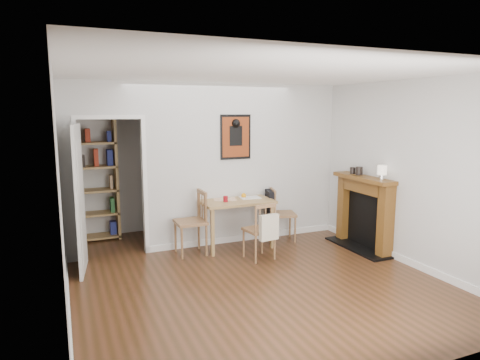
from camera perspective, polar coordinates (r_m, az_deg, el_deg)
name	(u,v)px	position (r m, az deg, el deg)	size (l,w,h in m)	color
ground	(246,272)	(5.93, 0.80, -12.22)	(5.20, 5.20, 0.00)	#4C2B18
room_shell	(218,166)	(6.86, -2.94, 1.92)	(5.20, 5.20, 5.20)	beige
dining_table	(236,205)	(6.82, -0.54, -3.41)	(1.13, 0.72, 0.77)	#9B8048
chair_left	(190,223)	(6.56, -6.63, -5.68)	(0.49, 0.49, 0.98)	#966E46
chair_right	(282,214)	(7.22, 5.57, -4.49)	(0.60, 0.55, 0.89)	#966E46
chair_front	(260,230)	(6.32, 2.63, -6.70)	(0.48, 0.53, 0.86)	#966E46
bookshelf	(90,179)	(7.55, -19.35, 0.10)	(0.89, 0.35, 2.11)	#9B8048
fireplace	(364,210)	(7.06, 16.26, -3.87)	(0.45, 1.25, 1.16)	brown
red_glass	(226,199)	(6.65, -1.94, -2.53)	(0.07, 0.07, 0.09)	maroon
orange_fruit	(244,196)	(6.93, 0.50, -2.09)	(0.08, 0.08, 0.08)	orange
placemat	(225,199)	(6.84, -2.03, -2.58)	(0.36, 0.27, 0.00)	beige
notebook	(250,198)	(6.93, 1.34, -2.36)	(0.32, 0.23, 0.02)	silver
mantel_lamp	(382,171)	(6.62, 18.41, 1.16)	(0.14, 0.14, 0.22)	silver
ceramic_jar_a	(359,171)	(7.04, 15.60, 1.18)	(0.11, 0.11, 0.13)	black
ceramic_jar_b	(353,171)	(7.14, 14.77, 1.23)	(0.09, 0.09, 0.11)	black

